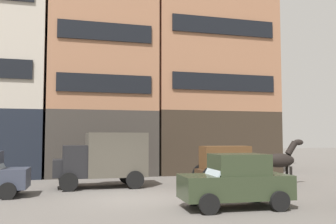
{
  "coord_description": "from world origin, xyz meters",
  "views": [
    {
      "loc": [
        -2.48,
        -14.5,
        2.39
      ],
      "look_at": [
        1.98,
        2.1,
        3.57
      ],
      "focal_mm": 39.81,
      "sensor_mm": 36.0,
      "label": 1
    }
  ],
  "objects_px": {
    "draft_horse": "(281,160)",
    "cargo_wagon": "(226,163)",
    "sedan_light": "(236,181)",
    "delivery_truck_near": "(104,158)"
  },
  "relations": [
    {
      "from": "cargo_wagon",
      "to": "draft_horse",
      "type": "height_order",
      "value": "draft_horse"
    },
    {
      "from": "delivery_truck_near",
      "to": "sedan_light",
      "type": "height_order",
      "value": "delivery_truck_near"
    },
    {
      "from": "draft_horse",
      "to": "sedan_light",
      "type": "distance_m",
      "value": 6.86
    },
    {
      "from": "cargo_wagon",
      "to": "delivery_truck_near",
      "type": "xyz_separation_m",
      "value": [
        -5.67,
        1.6,
        0.28
      ]
    },
    {
      "from": "draft_horse",
      "to": "sedan_light",
      "type": "height_order",
      "value": "draft_horse"
    },
    {
      "from": "sedan_light",
      "to": "cargo_wagon",
      "type": "bearing_deg",
      "value": 69.56
    },
    {
      "from": "sedan_light",
      "to": "draft_horse",
      "type": "bearing_deg",
      "value": 45.74
    },
    {
      "from": "draft_horse",
      "to": "cargo_wagon",
      "type": "bearing_deg",
      "value": 179.98
    },
    {
      "from": "cargo_wagon",
      "to": "sedan_light",
      "type": "distance_m",
      "value": 5.24
    },
    {
      "from": "draft_horse",
      "to": "delivery_truck_near",
      "type": "distance_m",
      "value": 8.77
    }
  ]
}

